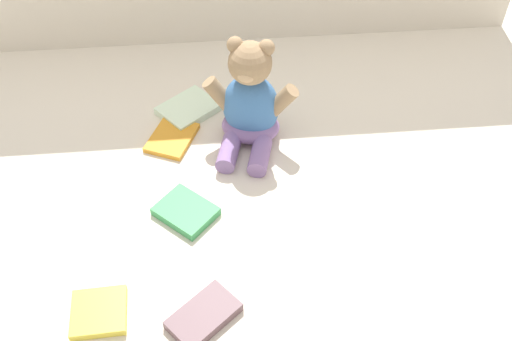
% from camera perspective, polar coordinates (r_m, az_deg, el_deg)
% --- Properties ---
extents(ground_plane, '(3.20, 3.20, 0.00)m').
position_cam_1_polar(ground_plane, '(1.25, -0.57, 0.13)').
color(ground_plane, silver).
extents(teddy_bear, '(0.20, 0.20, 0.24)m').
position_cam_1_polar(teddy_bear, '(1.26, -0.57, 6.24)').
color(teddy_bear, '#3F72B2').
rests_on(teddy_bear, ground_plane).
extents(book_case_1, '(0.16, 0.15, 0.02)m').
position_cam_1_polar(book_case_1, '(1.38, -6.42, 5.82)').
color(book_case_1, white).
rests_on(book_case_1, ground_plane).
extents(book_case_2, '(0.13, 0.13, 0.02)m').
position_cam_1_polar(book_case_2, '(1.03, -4.97, -13.56)').
color(book_case_2, '#674C52').
rests_on(book_case_2, ground_plane).
extents(book_case_3, '(0.12, 0.14, 0.01)m').
position_cam_1_polar(book_case_3, '(1.32, -7.95, 3.08)').
color(book_case_3, orange).
rests_on(book_case_3, ground_plane).
extents(book_case_4, '(0.14, 0.13, 0.02)m').
position_cam_1_polar(book_case_4, '(1.17, -6.66, -3.87)').
color(book_case_4, '#399854').
rests_on(book_case_4, ground_plane).
extents(book_case_6, '(0.10, 0.09, 0.02)m').
position_cam_1_polar(book_case_6, '(1.07, -14.64, -12.86)').
color(book_case_6, yellow).
rests_on(book_case_6, ground_plane).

